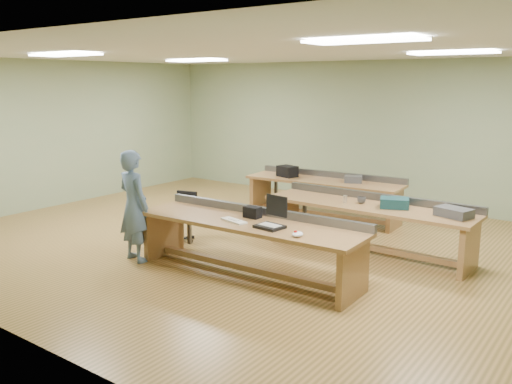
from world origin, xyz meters
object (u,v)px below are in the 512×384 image
workbench_front (249,234)px  person (134,206)px  task_chair (183,223)px  parts_bin_grey (454,212)px  drinks_can (345,199)px  laptop_base (270,227)px  camera_bag (252,212)px  workbench_back (324,190)px  parts_bin_teal (394,203)px  workbench_mid (369,216)px  mug (361,200)px

workbench_front → person: person is taller
task_chair → parts_bin_grey: parts_bin_grey is taller
parts_bin_grey → drinks_can: parts_bin_grey is taller
laptop_base → camera_bag: size_ratio=1.50×
workbench_back → laptop_base: bearing=-75.4°
camera_bag → drinks_can: camera_bag is taller
camera_bag → parts_bin_teal: size_ratio=0.56×
workbench_mid → parts_bin_grey: bearing=-0.8°
laptop_base → mug: (0.32, 1.98, 0.03)m
workbench_back → person: bearing=-108.6°
drinks_can → workbench_mid: bearing=18.8°
camera_bag → parts_bin_teal: 2.16m
parts_bin_teal → mug: parts_bin_teal is taller
camera_bag → parts_bin_grey: size_ratio=0.49×
person → task_chair: 1.27m
camera_bag → task_chair: camera_bag is taller
task_chair → mug: (2.60, 1.18, 0.51)m
workbench_back → parts_bin_teal: bearing=-39.5°
parts_bin_grey → workbench_mid: bearing=178.4°
camera_bag → drinks_can: (0.59, 1.58, -0.02)m
drinks_can → person: bearing=-135.3°
workbench_front → workbench_back: 3.35m
mug → workbench_mid: bearing=3.8°
workbench_mid → drinks_can: size_ratio=28.82×
parts_bin_grey → parts_bin_teal: bearing=176.7°
person → drinks_can: 3.15m
workbench_back → camera_bag: camera_bag is taller
person → laptop_base: 2.16m
workbench_back → parts_bin_grey: parts_bin_grey is taller
workbench_mid → parts_bin_teal: bearing=3.0°
workbench_mid → parts_bin_grey: parts_bin_grey is taller
workbench_front → parts_bin_teal: 2.26m
workbench_front → drinks_can: bearing=71.3°
workbench_back → person: person is taller
camera_bag → mug: bearing=65.7°
workbench_back → drinks_can: 1.99m
task_chair → mug: 2.90m
parts_bin_teal → mug: bearing=-177.5°
task_chair → parts_bin_teal: size_ratio=1.96×
task_chair → drinks_can: size_ratio=7.12×
workbench_front → camera_bag: bearing=109.9°
workbench_back → parts_bin_grey: size_ratio=6.58×
laptop_base → drinks_can: drinks_can is taller
workbench_back → drinks_can: size_ratio=27.11×
workbench_mid → laptop_base: 2.05m
workbench_front → workbench_mid: size_ratio=1.02×
person → drinks_can: size_ratio=14.51×
camera_bag → workbench_mid: bearing=62.5°
person → drinks_can: person is taller
workbench_front → camera_bag: camera_bag is taller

